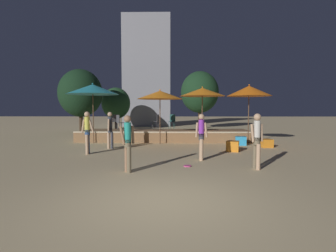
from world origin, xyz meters
TOP-DOWN VIEW (x-y plane):
  - ground_plane at (0.00, 0.00)m, footprint 120.00×120.00m
  - wooden_deck at (-0.21, 10.73)m, footprint 10.28×3.10m
  - patio_umbrella_0 at (1.84, 9.27)m, footprint 2.49×2.49m
  - patio_umbrella_1 at (-4.17, 9.07)m, footprint 2.85×2.85m
  - patio_umbrella_2 at (-0.47, 8.72)m, footprint 2.44×2.44m
  - patio_umbrella_3 at (4.25, 8.75)m, footprint 2.34×2.34m
  - cube_seat_0 at (3.77, 8.45)m, footprint 0.65×0.65m
  - cube_seat_1 at (4.83, 7.69)m, footprint 0.60×0.60m
  - cube_seat_2 at (2.89, 6.41)m, footprint 0.68×0.68m
  - person_0 at (2.83, 2.92)m, footprint 0.47×0.29m
  - person_1 at (-3.36, 5.59)m, footprint 0.54×0.30m
  - person_2 at (-1.13, 2.46)m, footprint 0.44×0.33m
  - person_3 at (1.26, 4.35)m, footprint 0.46×0.30m
  - person_4 at (-2.76, 7.05)m, footprint 0.30×0.49m
  - bistro_chair_0 at (-3.43, 11.12)m, footprint 0.47×0.47m
  - bistro_chair_1 at (-2.91, 9.93)m, footprint 0.48×0.48m
  - bistro_chair_2 at (0.18, 11.52)m, footprint 0.43×0.43m
  - bistro_chair_3 at (-0.81, 11.38)m, footprint 0.43×0.42m
  - frisbee_disc at (0.69, 3.27)m, footprint 0.26×0.26m
  - background_tree_0 at (-6.98, 15.13)m, footprint 3.36×3.36m
  - background_tree_1 at (-5.06, 19.02)m, footprint 2.63×2.63m
  - background_tree_2 at (2.79, 19.92)m, footprint 3.58×3.58m
  - distant_building at (-2.60, 24.11)m, footprint 5.11×3.44m

SIDE VIEW (x-z plane):
  - ground_plane at x=0.00m, z-range 0.00..0.00m
  - frisbee_disc at x=0.69m, z-range 0.00..0.03m
  - cube_seat_1 at x=4.83m, z-range 0.00..0.40m
  - cube_seat_0 at x=3.77m, z-range 0.00..0.45m
  - cube_seat_2 at x=2.89m, z-range 0.00..0.46m
  - wooden_deck at x=-0.21m, z-range -0.04..0.60m
  - person_2 at x=-1.13m, z-range 0.07..1.77m
  - person_3 at x=1.26m, z-range 0.07..1.78m
  - person_4 at x=-2.76m, z-range 0.08..1.83m
  - person_0 at x=2.83m, z-range 0.08..1.83m
  - person_1 at x=-3.36m, z-range 0.09..1.87m
  - bistro_chair_0 at x=-3.43m, z-range 0.73..1.63m
  - bistro_chair_1 at x=-2.91m, z-range 0.73..1.63m
  - bistro_chair_2 at x=0.18m, z-range 0.73..1.63m
  - bistro_chair_3 at x=-0.81m, z-range 0.73..1.63m
  - background_tree_1 at x=-5.06m, z-range 0.48..4.34m
  - patio_umbrella_2 at x=-0.47m, z-range 1.16..4.10m
  - patio_umbrella_0 at x=1.84m, z-range 1.25..4.38m
  - patio_umbrella_3 at x=4.25m, z-range 1.24..4.43m
  - patio_umbrella_1 at x=-4.17m, z-range 1.30..4.61m
  - background_tree_0 at x=-6.98m, z-range 0.63..5.60m
  - background_tree_2 at x=2.79m, z-range 0.75..6.21m
  - distant_building at x=-2.60m, z-range 0.00..11.87m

